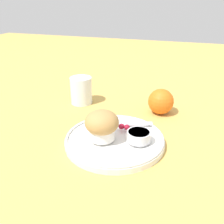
% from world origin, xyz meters
% --- Properties ---
extents(ground_plane, '(3.00, 3.00, 0.00)m').
position_xyz_m(ground_plane, '(0.00, 0.00, 0.00)').
color(ground_plane, tan).
extents(plate, '(0.24, 0.24, 0.02)m').
position_xyz_m(plate, '(0.02, 0.00, 0.01)').
color(plate, white).
rests_on(plate, ground_plane).
extents(muffin, '(0.08, 0.08, 0.07)m').
position_xyz_m(muffin, '(-0.01, -0.02, 0.06)').
color(muffin, silver).
rests_on(muffin, plate).
extents(cream_ramekin, '(0.06, 0.06, 0.02)m').
position_xyz_m(cream_ramekin, '(0.08, -0.00, 0.03)').
color(cream_ramekin, silver).
rests_on(cream_ramekin, plate).
extents(berry_pair, '(0.03, 0.01, 0.01)m').
position_xyz_m(berry_pair, '(0.03, 0.04, 0.03)').
color(berry_pair, maroon).
rests_on(berry_pair, plate).
extents(butter_knife, '(0.15, 0.07, 0.00)m').
position_xyz_m(butter_knife, '(0.02, 0.06, 0.02)').
color(butter_knife, silver).
rests_on(butter_knife, plate).
extents(orange_fruit, '(0.08, 0.08, 0.08)m').
position_xyz_m(orange_fruit, '(0.10, 0.20, 0.04)').
color(orange_fruit, orange).
rests_on(orange_fruit, ground_plane).
extents(juice_glass, '(0.07, 0.07, 0.09)m').
position_xyz_m(juice_glass, '(-0.16, 0.20, 0.04)').
color(juice_glass, silver).
rests_on(juice_glass, ground_plane).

